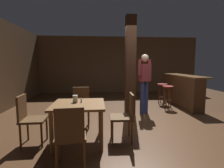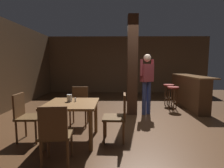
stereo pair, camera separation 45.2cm
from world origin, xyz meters
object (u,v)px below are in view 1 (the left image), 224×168
salt_shaker (81,100)px  standing_person (144,79)px  napkin_cup (75,99)px  chair_north (81,104)px  bar_stool_mid (162,89)px  chair_south (70,134)px  bar_stool_near (168,91)px  chair_west (29,117)px  chair_east (125,114)px  bar_counter (181,90)px  dining_table (79,110)px

salt_shaker → standing_person: size_ratio=0.04×
napkin_cup → salt_shaker: napkin_cup is taller
napkin_cup → standing_person: 2.45m
chair_north → bar_stool_mid: size_ratio=1.22×
chair_south → standing_person: size_ratio=0.52×
bar_stool_near → bar_stool_mid: size_ratio=1.01×
chair_south → bar_stool_near: bearing=49.7°
chair_west → chair_east: 1.74m
chair_south → bar_stool_mid: bearing=54.3°
salt_shaker → bar_counter: size_ratio=0.03×
chair_south → standing_person: bearing=56.5°
dining_table → chair_east: size_ratio=1.05×
salt_shaker → bar_counter: bar_counter is taller
chair_north → bar_stool_mid: (2.75, 2.06, 0.05)m
bar_counter → bar_stool_near: (-0.63, -0.36, 0.01)m
dining_table → napkin_cup: bearing=126.4°
chair_south → napkin_cup: size_ratio=6.64×
standing_person → bar_counter: 1.86m
chair_east → bar_stool_mid: chair_east is taller
bar_counter → bar_stool_mid: size_ratio=3.16×
chair_east → bar_stool_near: (1.79, 2.31, 0.04)m
standing_person → napkin_cup: bearing=-136.8°
dining_table → napkin_cup: size_ratio=6.98×
chair_east → bar_stool_near: size_ratio=1.22×
dining_table → salt_shaker: salt_shaker is taller
napkin_cup → standing_person: (1.78, 1.67, 0.20)m
chair_north → bar_counter: bearing=28.2°
chair_west → napkin_cup: bearing=7.0°
chair_north → standing_person: 2.02m
chair_east → bar_counter: bearing=47.9°
salt_shaker → standing_person: standing_person is taller
chair_east → salt_shaker: 0.87m
chair_south → chair_north: same height
bar_counter → standing_person: bearing=-150.2°
chair_east → chair_north: same height
chair_west → bar_stool_near: (3.53, 2.30, 0.04)m
dining_table → napkin_cup: (-0.07, 0.09, 0.19)m
chair_west → bar_stool_near: size_ratio=1.22×
chair_south → chair_west: 1.21m
dining_table → chair_west: 0.89m
dining_table → chair_east: (0.86, -0.01, -0.10)m
salt_shaker → chair_west: bearing=-174.2°
chair_north → standing_person: standing_person is taller
standing_person → bar_stool_mid: bearing=49.7°
standing_person → bar_stool_near: standing_person is taller
chair_north → standing_person: (1.75, 0.88, 0.50)m
chair_west → napkin_cup: size_ratio=6.64×
dining_table → napkin_cup: 0.22m
chair_west → bar_stool_mid: bearing=39.4°
chair_south → bar_stool_near: 4.14m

